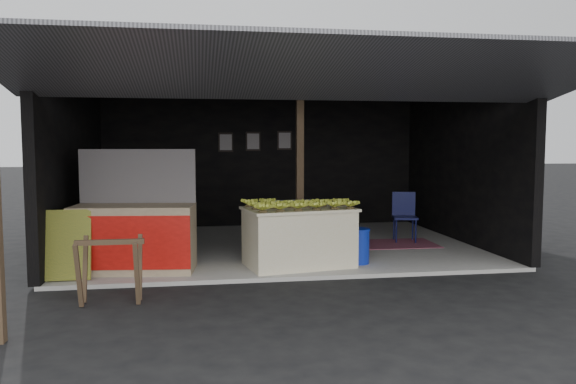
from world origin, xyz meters
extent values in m
plane|color=black|center=(0.00, 0.00, 0.00)|extent=(80.00, 80.00, 0.00)
cube|color=gray|center=(0.00, 2.50, 0.03)|extent=(7.00, 5.00, 0.06)
cube|color=black|center=(0.00, 5.00, 1.51)|extent=(7.00, 0.15, 2.90)
cube|color=black|center=(-3.50, 2.50, 1.51)|extent=(0.15, 5.00, 2.90)
cube|color=black|center=(3.50, 2.50, 1.51)|extent=(0.15, 5.00, 2.90)
cube|color=#232326|center=(0.00, 2.50, 2.96)|extent=(7.20, 5.20, 0.12)
cube|color=#232326|center=(0.00, -0.95, 2.73)|extent=(7.40, 2.47, 0.48)
cube|color=#4D3926|center=(0.30, 1.90, 1.49)|extent=(0.12, 0.12, 2.85)
cube|color=silver|center=(0.07, 0.69, 0.48)|extent=(1.66, 1.17, 0.83)
cube|color=silver|center=(0.07, 0.69, 0.91)|extent=(1.73, 1.24, 0.04)
cube|color=white|center=(0.12, 1.49, 0.50)|extent=(0.81, 0.56, 0.88)
cube|color=navy|center=(0.12, 1.22, 0.55)|extent=(0.62, 0.04, 0.27)
cube|color=#B21414|center=(0.12, 1.22, 0.24)|extent=(0.40, 0.03, 0.09)
cube|color=#998466|center=(-2.32, 0.72, 0.54)|extent=(1.77, 0.93, 0.95)
cube|color=red|center=(-2.32, 0.34, 0.54)|extent=(1.68, 0.21, 0.74)
cube|color=white|center=(-2.32, 0.33, 0.54)|extent=(0.57, 0.08, 0.19)
cube|color=navy|center=(-2.32, 1.04, 1.41)|extent=(1.69, 0.24, 0.79)
cube|color=black|center=(-3.16, 0.33, 0.53)|extent=(0.63, 0.24, 0.93)
cube|color=#4D3926|center=(-2.75, -0.95, 0.40)|extent=(0.05, 0.29, 0.77)
cube|color=#4D3926|center=(-2.12, -0.95, 0.40)|extent=(0.05, 0.29, 0.77)
cube|color=#4D3926|center=(-2.76, -0.57, 0.40)|extent=(0.05, 0.29, 0.77)
cube|color=#4D3926|center=(-2.12, -0.57, 0.40)|extent=(0.05, 0.29, 0.77)
cube|color=#4D3926|center=(-2.44, -0.76, 0.74)|extent=(0.79, 0.06, 0.06)
cylinder|color=#0E239B|center=(0.99, 0.72, 0.31)|extent=(0.34, 0.34, 0.50)
cylinder|color=#0A0D3A|center=(2.17, 2.28, 0.29)|extent=(0.03, 0.03, 0.45)
cylinder|color=#0A0D3A|center=(2.51, 2.20, 0.29)|extent=(0.03, 0.03, 0.45)
cylinder|color=#0A0D3A|center=(2.25, 2.62, 0.29)|extent=(0.03, 0.03, 0.45)
cylinder|color=#0A0D3A|center=(2.59, 2.54, 0.29)|extent=(0.03, 0.03, 0.45)
cube|color=#0A0D3A|center=(2.38, 2.41, 0.51)|extent=(0.52, 0.52, 0.04)
cube|color=#0A0D3A|center=(2.42, 2.60, 0.74)|extent=(0.43, 0.14, 0.46)
cube|color=maroon|center=(2.10, 2.19, 0.07)|extent=(1.53, 1.04, 0.01)
cube|color=black|center=(-0.80, 4.90, 1.91)|extent=(0.32, 0.03, 0.42)
cube|color=#4C4C59|center=(-0.80, 4.88, 1.91)|extent=(0.26, 0.02, 0.34)
cube|color=black|center=(-0.20, 4.90, 1.93)|extent=(0.32, 0.03, 0.42)
cube|color=#4C4C59|center=(-0.20, 4.88, 1.93)|extent=(0.26, 0.02, 0.34)
cube|color=black|center=(0.50, 4.90, 1.95)|extent=(0.32, 0.03, 0.42)
cube|color=#4C4C59|center=(0.50, 4.88, 1.95)|extent=(0.26, 0.02, 0.34)
camera|label=1|loc=(-1.41, -7.46, 1.89)|focal=35.00mm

